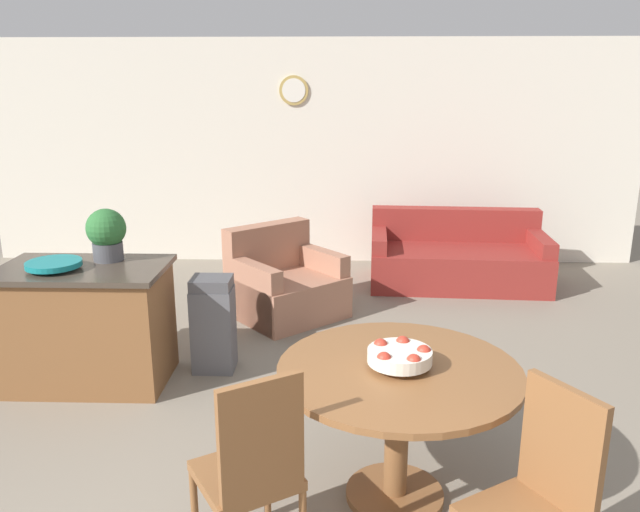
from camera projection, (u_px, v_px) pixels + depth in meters
name	position (u px, v px, depth m)	size (l,w,h in m)	color
wall_back	(311.00, 153.00, 7.61)	(8.00, 0.09, 2.70)	silver
dining_table	(398.00, 398.00, 3.23)	(1.26, 1.26, 0.77)	brown
dining_chair_near_left	(252.00, 465.00, 2.77)	(0.58, 0.58, 1.00)	brown
dining_chair_near_right	(539.00, 495.00, 2.57)	(0.58, 0.58, 1.00)	brown
fruit_bowl	(400.00, 356.00, 3.17)	(0.33, 0.33, 0.12)	silver
kitchen_island	(87.00, 325.00, 4.60)	(1.20, 0.74, 0.90)	brown
teal_bowl	(54.00, 264.00, 4.39)	(0.38, 0.38, 0.06)	#147A7F
potted_plant	(106.00, 233.00, 4.59)	(0.29, 0.29, 0.39)	#4C4C51
trash_bin	(213.00, 324.00, 4.82)	(0.31, 0.27, 0.75)	#56565B
couch	(457.00, 259.00, 6.97)	(1.96, 1.09, 0.79)	maroon
armchair	(285.00, 286.00, 6.00)	(1.24, 1.24, 0.86)	#A87056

